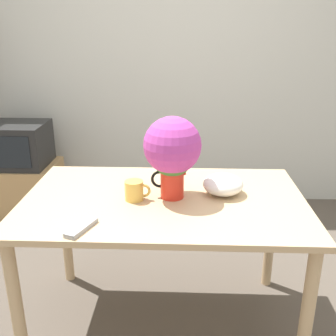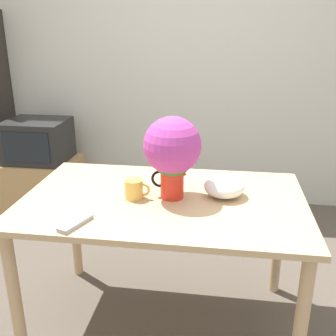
% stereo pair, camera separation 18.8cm
% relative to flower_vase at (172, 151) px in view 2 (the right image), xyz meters
% --- Properties ---
extents(ground_plane, '(12.00, 12.00, 0.00)m').
position_rel_flower_vase_xyz_m(ground_plane, '(-0.02, -0.11, -1.03)').
color(ground_plane, brown).
extents(wall_back, '(8.00, 0.05, 2.60)m').
position_rel_flower_vase_xyz_m(wall_back, '(-0.02, 1.76, 0.27)').
color(wall_back, silver).
rests_on(wall_back, ground_plane).
extents(table, '(1.43, 0.89, 0.78)m').
position_rel_flower_vase_xyz_m(table, '(-0.04, -0.01, -0.35)').
color(table, tan).
rests_on(table, ground_plane).
extents(flower_vase, '(0.29, 0.29, 0.42)m').
position_rel_flower_vase_xyz_m(flower_vase, '(0.00, 0.00, 0.00)').
color(flower_vase, red).
rests_on(flower_vase, table).
extents(coffee_mug, '(0.13, 0.09, 0.10)m').
position_rel_flower_vase_xyz_m(coffee_mug, '(-0.19, -0.04, -0.20)').
color(coffee_mug, gold).
rests_on(coffee_mug, table).
extents(white_bowl, '(0.21, 0.21, 0.11)m').
position_rel_flower_vase_xyz_m(white_bowl, '(0.26, 0.05, -0.19)').
color(white_bowl, white).
rests_on(white_bowl, table).
extents(remote_control, '(0.11, 0.19, 0.02)m').
position_rel_flower_vase_xyz_m(remote_control, '(-0.38, -0.36, -0.24)').
color(remote_control, '#999999').
rests_on(remote_control, table).
extents(tv_stand, '(0.64, 0.49, 0.47)m').
position_rel_flower_vase_xyz_m(tv_stand, '(-1.37, 1.33, -0.79)').
color(tv_stand, tan).
rests_on(tv_stand, ground_plane).
extents(tv_set, '(0.52, 0.45, 0.36)m').
position_rel_flower_vase_xyz_m(tv_set, '(-1.37, 1.32, -0.38)').
color(tv_set, black).
rests_on(tv_set, tv_stand).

